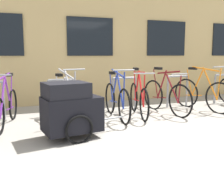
{
  "coord_description": "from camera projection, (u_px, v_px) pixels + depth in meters",
  "views": [
    {
      "loc": [
        -1.8,
        -3.8,
        1.35
      ],
      "look_at": [
        0.08,
        1.6,
        0.57
      ],
      "focal_mm": 41.04,
      "sensor_mm": 36.0,
      "label": 1
    }
  ],
  "objects": [
    {
      "name": "bicycle_blue",
      "position": [
        117.0,
        100.0,
        5.48
      ],
      "size": [
        0.44,
        1.74,
        1.09
      ],
      "color": "black",
      "rests_on": "ground"
    },
    {
      "name": "bicycle_purple",
      "position": [
        7.0,
        107.0,
        4.86
      ],
      "size": [
        0.47,
        1.73,
        1.05
      ],
      "color": "black",
      "rests_on": "ground"
    },
    {
      "name": "bicycle_red",
      "position": [
        139.0,
        98.0,
        5.73
      ],
      "size": [
        0.5,
        1.67,
        1.07
      ],
      "color": "black",
      "rests_on": "ground"
    },
    {
      "name": "ground_plane",
      "position": [
        139.0,
        135.0,
        4.32
      ],
      "size": [
        42.0,
        42.0,
        0.0
      ],
      "primitive_type": "plane",
      "color": "#9E998E"
    },
    {
      "name": "bike_rack",
      "position": [
        124.0,
        90.0,
        6.2
      ],
      "size": [
        6.63,
        0.05,
        0.82
      ],
      "color": "gray",
      "rests_on": "ground"
    },
    {
      "name": "bicycle_maroon",
      "position": [
        166.0,
        96.0,
        5.96
      ],
      "size": [
        0.44,
        1.71,
        1.08
      ],
      "color": "black",
      "rests_on": "ground"
    },
    {
      "name": "bicycle_orange",
      "position": [
        202.0,
        93.0,
        6.29
      ],
      "size": [
        0.55,
        1.69,
        1.11
      ],
      "color": "black",
      "rests_on": "ground"
    },
    {
      "name": "bike_trailer",
      "position": [
        70.0,
        109.0,
        4.16
      ],
      "size": [
        1.48,
        0.77,
        0.94
      ],
      "color": "black",
      "rests_on": "ground"
    },
    {
      "name": "bicycle_silver",
      "position": [
        66.0,
        102.0,
        5.28
      ],
      "size": [
        0.52,
        1.68,
        1.11
      ],
      "color": "black",
      "rests_on": "ground"
    },
    {
      "name": "storefront_building",
      "position": [
        70.0,
        9.0,
        9.83
      ],
      "size": [
        28.0,
        6.3,
        6.18
      ],
      "color": "tan",
      "rests_on": "ground"
    }
  ]
}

